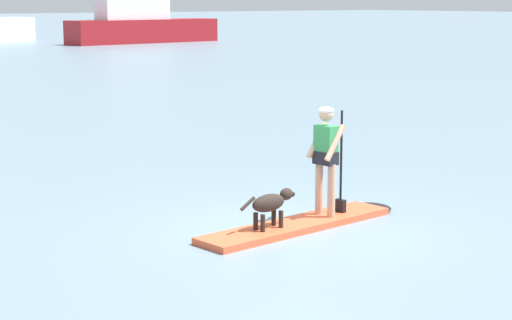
# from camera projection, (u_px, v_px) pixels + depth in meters

# --- Properties ---
(ground_plane) EXTENTS (400.00, 400.00, 0.00)m
(ground_plane) POSITION_uv_depth(u_px,v_px,m) (297.00, 228.00, 13.36)
(ground_plane) COLOR slate
(paddleboard) EXTENTS (3.77, 0.97, 0.10)m
(paddleboard) POSITION_uv_depth(u_px,v_px,m) (307.00, 223.00, 13.50)
(paddleboard) COLOR #E55933
(paddleboard) RESTS_ON ground_plane
(person_paddler) EXTENTS (0.62, 0.50, 1.69)m
(person_paddler) POSITION_uv_depth(u_px,v_px,m) (326.00, 153.00, 13.58)
(person_paddler) COLOR tan
(person_paddler) RESTS_ON paddleboard
(dog) EXTENTS (1.06, 0.27, 0.55)m
(dog) POSITION_uv_depth(u_px,v_px,m) (271.00, 203.00, 12.93)
(dog) COLOR #2D231E
(dog) RESTS_ON paddleboard
(moored_boat_far_starboard) EXTENTS (13.07, 3.49, 9.66)m
(moored_boat_far_starboard) POSITION_uv_depth(u_px,v_px,m) (140.00, 22.00, 69.90)
(moored_boat_far_starboard) COLOR maroon
(moored_boat_far_starboard) RESTS_ON ground_plane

